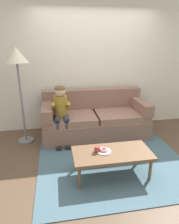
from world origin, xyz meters
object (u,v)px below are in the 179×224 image
at_px(couch, 95,120).
at_px(mug, 97,149).
at_px(coffee_table, 112,154).
at_px(donut, 104,150).
at_px(toy_controller, 138,148).
at_px(person_child, 61,109).
at_px(floor_lamp, 17,63).

xyz_separation_m(couch, mug, (-0.24, -1.33, 0.09)).
xyz_separation_m(coffee_table, donut, (-0.12, 0.03, 0.07)).
height_order(donut, toy_controller, donut).
xyz_separation_m(person_child, donut, (0.54, -1.13, -0.26)).
distance_m(donut, floor_lamp, 2.10).
relative_size(coffee_table, toy_controller, 4.94).
height_order(mug, floor_lamp, floor_lamp).
bearing_deg(toy_controller, person_child, 138.35).
height_order(coffee_table, floor_lamp, floor_lamp).
relative_size(person_child, floor_lamp, 0.62).
bearing_deg(donut, toy_controller, 36.35).
distance_m(toy_controller, floor_lamp, 2.62).
bearing_deg(coffee_table, toy_controller, 42.32).
distance_m(coffee_table, mug, 0.23).
xyz_separation_m(couch, donut, (-0.14, -1.33, 0.08)).
relative_size(toy_controller, floor_lamp, 0.13).
bearing_deg(floor_lamp, person_child, -11.72).
xyz_separation_m(person_child, mug, (0.45, -1.13, -0.24)).
bearing_deg(couch, donut, -96.07).
distance_m(coffee_table, person_child, 1.38).
height_order(couch, coffee_table, couch).
relative_size(person_child, toy_controller, 4.87).
bearing_deg(couch, coffee_table, -91.06).
height_order(coffee_table, mug, mug).
height_order(mug, toy_controller, mug).
bearing_deg(person_child, floor_lamp, 168.28).
height_order(couch, mug, couch).
xyz_separation_m(coffee_table, person_child, (-0.66, 1.16, 0.33)).
bearing_deg(person_child, mug, -68.31).
bearing_deg(coffee_table, person_child, 119.53).
height_order(couch, floor_lamp, floor_lamp).
height_order(coffee_table, toy_controller, coffee_table).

